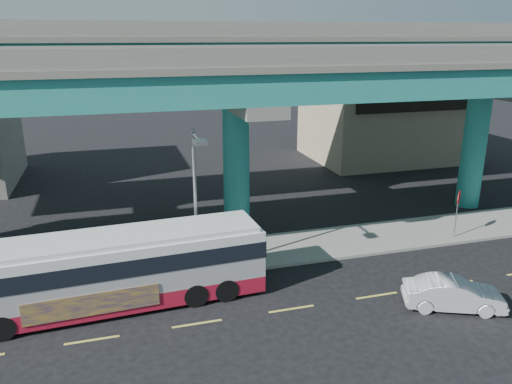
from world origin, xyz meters
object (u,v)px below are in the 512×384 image
object	(u,v)px
sedan	(453,294)
street_lamp	(197,184)
stop_sign	(458,203)
parked_car	(52,262)
transit_bus	(116,268)

from	to	relation	value
sedan	street_lamp	size ratio (longest dim) A/B	0.62
stop_sign	parked_car	bearing A→B (deg)	156.48
transit_bus	sedan	distance (m)	14.12
street_lamp	sedan	bearing A→B (deg)	-30.01
transit_bus	parked_car	xyz separation A→B (m)	(-2.93, 3.51, -0.98)
transit_bus	parked_car	world-z (taller)	transit_bus
parked_car	transit_bus	bearing A→B (deg)	-144.27
parked_car	street_lamp	bearing A→B (deg)	-111.86
sedan	stop_sign	distance (m)	8.10
transit_bus	stop_sign	size ratio (longest dim) A/B	4.61
street_lamp	parked_car	bearing A→B (deg)	162.31
parked_car	sedan	bearing A→B (deg)	-119.44
transit_bus	parked_car	bearing A→B (deg)	126.76
sedan	street_lamp	bearing A→B (deg)	83.18
sedan	stop_sign	xyz separation A→B (m)	(4.86, 6.31, 1.46)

